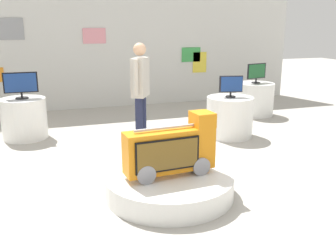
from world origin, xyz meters
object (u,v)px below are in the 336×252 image
Objects in this scene: tv_on_left_rear at (21,84)px; display_pedestal_left_rear at (24,118)px; display_pedestal_center_rear at (230,117)px; main_display_pedestal at (170,185)px; novelty_firetruck_tv at (172,151)px; shopper_browsing_near_truck at (140,89)px; tv_on_center_rear at (231,85)px; tv_on_right_rear at (257,72)px; display_pedestal_right_rear at (255,99)px.

display_pedestal_left_rear is at bearing 90.77° from tv_on_left_rear.
tv_on_left_rear is 0.69× the size of display_pedestal_center_rear.
main_display_pedestal is 0.43m from novelty_firetruck_tv.
main_display_pedestal is 2.00m from shopper_browsing_near_truck.
main_display_pedestal is 3.63m from tv_on_left_rear.
display_pedestal_left_rear and display_pedestal_center_rear have the same top height.
novelty_firetruck_tv is 2.77m from tv_on_center_rear.
display_pedestal_right_rear is at bearing 78.49° from tv_on_right_rear.
tv_on_right_rear is at bearing 45.09° from tv_on_center_rear.
tv_on_right_rear is 3.45m from shopper_browsing_near_truck.
display_pedestal_left_rear is 1.89× the size of tv_on_center_rear.
shopper_browsing_near_truck is (1.82, -1.30, 0.03)m from tv_on_left_rear.
display_pedestal_center_rear is (1.83, 2.05, -0.20)m from novelty_firetruck_tv.
novelty_firetruck_tv is at bearing -131.90° from tv_on_center_rear.
shopper_browsing_near_truck is at bearing -35.67° from display_pedestal_left_rear.
display_pedestal_right_rear is (1.33, 1.33, 0.00)m from display_pedestal_center_rear.
display_pedestal_center_rear is 0.49× the size of shopper_browsing_near_truck.
tv_on_right_rear is at bearing 46.88° from novelty_firetruck_tv.
novelty_firetruck_tv is at bearing -14.42° from main_display_pedestal.
tv_on_right_rear is (3.18, 3.37, 0.84)m from main_display_pedestal.
novelty_firetruck_tv is 3.55m from display_pedestal_left_rear.
display_pedestal_center_rear is (3.55, -1.05, -0.62)m from tv_on_left_rear.
shopper_browsing_near_truck reaches higher than novelty_firetruck_tv.
tv_on_left_rear is 4.93m from display_pedestal_right_rear.
novelty_firetruck_tv is at bearing -93.14° from shopper_browsing_near_truck.
novelty_firetruck_tv is at bearing -133.12° from tv_on_right_rear.
novelty_firetruck_tv is 2.61× the size of tv_on_center_rear.
tv_on_center_rear is 0.83× the size of tv_on_right_rear.
main_display_pedestal is 4.64m from display_pedestal_right_rear.
display_pedestal_right_rear is at bearing 3.26° from display_pedestal_left_rear.
tv_on_right_rear reaches higher than tv_on_center_rear.
tv_on_left_rear reaches higher than main_display_pedestal.
main_display_pedestal is 2.87m from tv_on_center_rear.
main_display_pedestal is at bearing -61.20° from display_pedestal_left_rear.
display_pedestal_center_rear is 1.01× the size of display_pedestal_right_rear.
tv_on_right_rear is (3.16, 3.37, 0.41)m from novelty_firetruck_tv.
display_pedestal_left_rear is 0.95× the size of display_pedestal_right_rear.
novelty_firetruck_tv reaches higher than display_pedestal_center_rear.
tv_on_center_rear is (3.55, -1.06, 0.58)m from display_pedestal_left_rear.
tv_on_right_rear reaches higher than display_pedestal_right_rear.
display_pedestal_left_rear is 3.75m from tv_on_center_rear.
shopper_browsing_near_truck reaches higher than display_pedestal_right_rear.
tv_on_right_rear is (4.88, 0.28, -0.01)m from tv_on_left_rear.
tv_on_center_rear is at bearing -134.91° from tv_on_right_rear.
display_pedestal_left_rear is 4.89m from display_pedestal_right_rear.
display_pedestal_right_rear is at bearing 27.35° from shopper_browsing_near_truck.
display_pedestal_center_rear is 1.97m from tv_on_right_rear.
display_pedestal_right_rear is (1.33, 1.34, -0.58)m from tv_on_center_rear.
display_pedestal_right_rear is at bearing 3.31° from tv_on_left_rear.
tv_on_right_rear reaches higher than main_display_pedestal.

